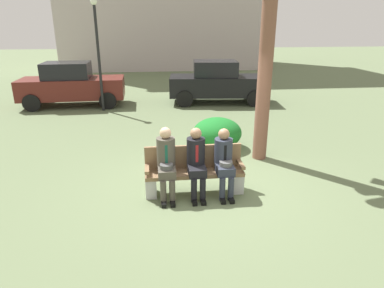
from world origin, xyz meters
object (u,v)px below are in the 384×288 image
Objects in this scene: street_lamp at (98,45)px; parked_car_far at (218,82)px; park_bench at (194,171)px; seated_man_right at (224,159)px; shrub_near_bench at (217,133)px; seated_man_middle at (196,159)px; parked_car_near at (72,84)px; seated_man_left at (166,160)px.

parked_car_far is at bearing 10.33° from street_lamp.
seated_man_right is (0.55, -0.13, 0.28)m from park_bench.
shrub_near_bench is 0.33× the size of street_lamp.
seated_man_right is at bearing -13.87° from park_bench.
park_bench is 7.86m from parked_car_far.
parked_car_far is 4.80m from street_lamp.
park_bench is 1.43× the size of seated_man_middle.
seated_man_middle is 1.02× the size of shrub_near_bench.
parked_car_near is (-4.73, 5.36, 0.44)m from shrub_near_bench.
parked_car_near is at bearing 116.16° from seated_man_middle.
shrub_near_bench is (0.90, 2.37, -0.02)m from park_bench.
seated_man_left is 8.53m from parked_car_near.
street_lamp is (-3.12, 6.93, 1.66)m from seated_man_right.
parked_car_near is at bearing 143.38° from street_lamp.
seated_man_right is at bearing -1.01° from seated_man_middle.
park_bench is at bearing 13.74° from seated_man_left.
parked_car_far is at bearing -1.22° from parked_car_near.
street_lamp is (-2.57, 6.80, 1.94)m from park_bench.
street_lamp is at bearing 110.74° from park_bench.
parked_car_far is (1.90, 7.61, 0.42)m from park_bench.
parked_car_near is at bearing 112.82° from seated_man_left.
street_lamp reaches higher than parked_car_far.
shrub_near_bench is (0.87, 2.50, -0.33)m from seated_man_middle.
seated_man_left is 0.34× the size of street_lamp.
seated_man_right reaches higher than park_bench.
parked_car_far is at bearing 75.98° from park_bench.
seated_man_left reaches higher than seated_man_middle.
seated_man_right is at bearing -0.33° from seated_man_left.
parked_car_near is (-3.83, 7.73, 0.42)m from park_bench.
seated_man_middle is 7.57m from street_lamp.
seated_man_right is (0.52, -0.01, -0.02)m from seated_man_middle.
shrub_near_bench is at bearing 82.06° from seated_man_right.
park_bench is 0.48× the size of street_lamp.
park_bench is 1.46× the size of shrub_near_bench.
seated_man_right is 0.32× the size of parked_car_near.
parked_car_near is (-3.31, 7.86, 0.10)m from seated_man_left.
shrub_near_bench is 0.32× the size of parked_car_near.
park_bench is at bearing -69.26° from street_lamp.
seated_man_middle is 1.03× the size of seated_man_right.
parked_car_far is (2.43, 7.74, 0.10)m from seated_man_left.
parked_car_near is at bearing 116.37° from park_bench.
shrub_near_bench is 7.16m from parked_car_near.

